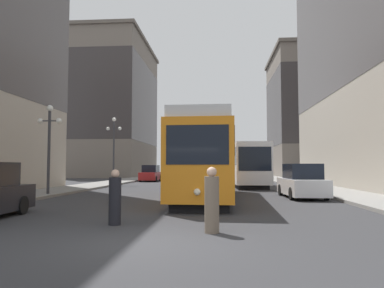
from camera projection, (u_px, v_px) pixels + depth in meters
The scene contains 13 objects.
ground_plane at pixel (144, 244), 7.88m from camera, with size 200.00×200.00×0.00m, color #303033.
sidewalk_left at pixel (140, 178), 48.37m from camera, with size 3.20×120.00×0.15m, color gray.
sidewalk_right at pixel (276, 179), 47.03m from camera, with size 3.20×120.00×0.15m, color gray.
streetcar at pixel (209, 158), 18.88m from camera, with size 3.08×12.72×3.89m.
transit_bus at pixel (246, 163), 30.95m from camera, with size 2.94×11.23×3.45m.
parked_car_left_near at pixel (151, 174), 40.73m from camera, with size 1.92×4.46×1.82m.
parked_car_right_far at pixel (302, 182), 19.49m from camera, with size 1.97×4.71×1.82m.
pedestrian_crossing_near at pixel (212, 202), 9.24m from camera, with size 0.37×0.37×1.67m.
pedestrian_crossing_far at pixel (115, 199), 10.49m from camera, with size 0.36×0.36×1.59m.
lamp_post_left_near at pixel (49, 135), 20.53m from camera, with size 1.41×0.36×5.01m.
lamp_post_left_far at pixel (114, 140), 33.11m from camera, with size 1.41×0.36×6.00m.
building_left_midblock at pixel (110, 108), 61.61m from camera, with size 12.99×21.14×22.57m.
building_right_midblock at pixel (312, 113), 59.32m from camera, with size 12.99×16.42×20.18m.
Camera 1 is at (1.64, -7.90, 1.68)m, focal length 34.00 mm.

